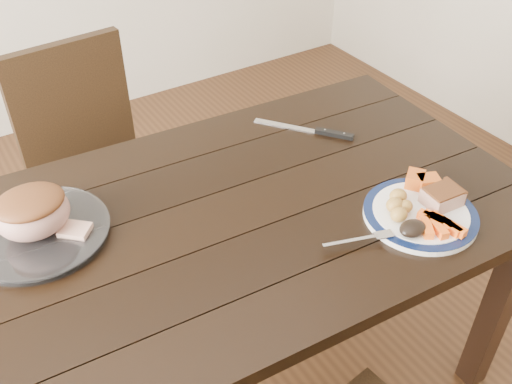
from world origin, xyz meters
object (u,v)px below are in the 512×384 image
fork (363,239)px  carving_knife (322,132)px  serving_platter (39,234)px  dinner_plate (420,215)px  dining_table (227,240)px  chair_far (94,161)px  pork_slice (442,197)px  roast_joint (33,214)px

fork → carving_knife: (0.22, 0.45, -0.01)m
serving_platter → fork: fork is taller
dinner_plate → dining_table: bearing=146.0°
dinner_plate → chair_far: bearing=117.9°
serving_platter → fork: (0.65, -0.45, 0.01)m
dining_table → fork: (0.22, -0.28, 0.11)m
chair_far → pork_slice: chair_far is taller
chair_far → fork: size_ratio=5.33×
carving_knife → fork: bearing=-63.3°
chair_far → serving_platter: (-0.30, -0.57, 0.23)m
chair_far → roast_joint: 0.71m
roast_joint → serving_platter: bearing=180.0°
serving_platter → carving_knife: serving_platter is taller
dining_table → fork: size_ratio=9.47×
dining_table → pork_slice: size_ratio=18.26×
serving_platter → pork_slice: pork_slice is taller
roast_joint → fork: bearing=-34.6°
dining_table → pork_slice: bearing=-30.7°
dinner_plate → carving_knife: (0.03, 0.45, -0.00)m
fork → serving_platter: bearing=163.3°
carving_knife → pork_slice: bearing=-33.0°
dining_table → carving_knife: size_ratio=6.16×
pork_slice → fork: (-0.25, 0.01, -0.02)m
carving_knife → dining_table: bearing=-105.8°
dining_table → dinner_plate: 0.51m
dinner_plate → fork: fork is taller
dining_table → dinner_plate: bearing=-34.0°
chair_far → roast_joint: bearing=57.1°
pork_slice → fork: size_ratio=0.52×
dining_table → dinner_plate: size_ratio=5.75×
pork_slice → carving_knife: size_ratio=0.34×
roast_joint → dinner_plate: bearing=-28.0°
pork_slice → carving_knife: (-0.03, 0.45, -0.03)m
dining_table → serving_platter: serving_platter is taller
dinner_plate → roast_joint: (-0.84, 0.45, 0.07)m
dinner_plate → fork: 0.19m
fork → roast_joint: bearing=163.3°
dining_table → chair_far: size_ratio=1.78×
roast_joint → carving_knife: roast_joint is taller
dining_table → chair_far: bearing=99.7°
serving_platter → carving_knife: size_ratio=1.24×
pork_slice → carving_knife: bearing=94.0°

